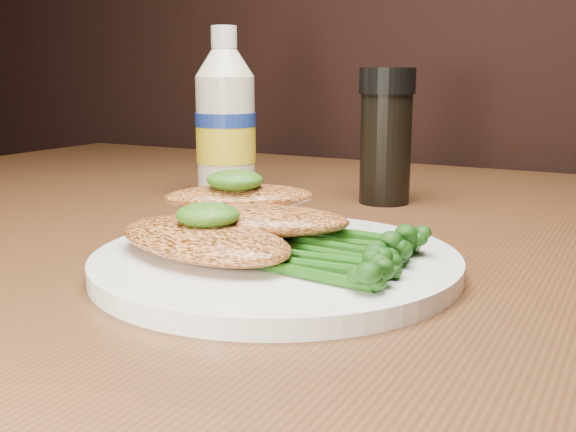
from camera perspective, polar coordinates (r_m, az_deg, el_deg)
The scene contains 9 objects.
plate at distance 0.45m, azimuth -1.00°, elevation -3.90°, with size 0.24×0.24×0.01m, color white.
chicken_front at distance 0.44m, azimuth -7.10°, elevation -1.97°, with size 0.14×0.07×0.02m, color #D17942.
chicken_mid at distance 0.46m, azimuth -2.44°, elevation -0.34°, with size 0.12×0.06×0.02m, color #D17942.
chicken_back at distance 0.50m, azimuth -4.08°, elevation 1.61°, with size 0.11×0.06×0.02m, color #D17942.
pesto_front at distance 0.43m, azimuth -6.75°, elevation 0.08°, with size 0.04×0.04×0.02m, color #093307.
pesto_back at distance 0.49m, azimuth -4.47°, elevation 3.01°, with size 0.04×0.04×0.02m, color #093307.
broccolini_bundle at distance 0.43m, azimuth 3.88°, elevation -2.52°, with size 0.12×0.09×0.02m, color #1D5111, non-canonical shape.
mayo_bottle at distance 0.70m, azimuth -5.26°, elevation 8.51°, with size 0.06×0.06×0.17m, color beige, non-canonical shape.
pepper_grinder at distance 0.67m, azimuth 8.20°, elevation 6.61°, with size 0.05×0.05×0.13m, color black, non-canonical shape.
Camera 1 is at (0.28, 0.53, 0.88)m, focal length 42.45 mm.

